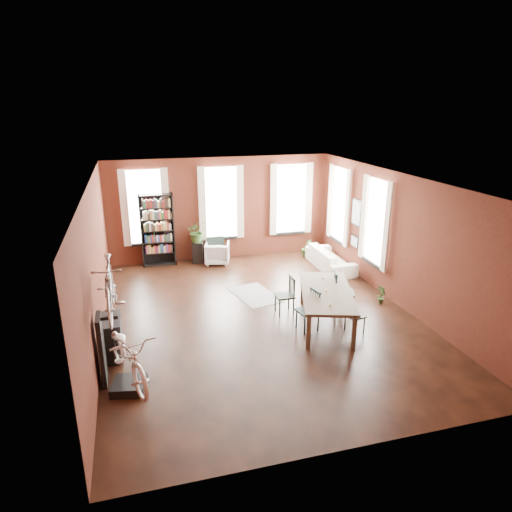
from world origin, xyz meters
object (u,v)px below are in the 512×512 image
object	(u,v)px
bookshelf	(158,230)
plant_stand	(198,252)
dining_chair_c	(355,315)
dining_chair_a	(308,311)
dining_table	(326,308)
console_table	(112,337)
bike_trainer	(129,386)
bicycle_floor	(126,331)
dining_chair_d	(344,292)
white_armchair	(217,252)
cream_sofa	(331,255)
dining_chair_b	(285,296)

from	to	relation	value
bookshelf	plant_stand	xyz separation A→B (m)	(1.18, -0.11, -0.77)
dining_chair_c	dining_chair_a	bearing A→B (deg)	58.52
dining_table	bookshelf	size ratio (longest dim) A/B	1.08
console_table	bike_trainer	bearing A→B (deg)	-76.95
bike_trainer	bicycle_floor	bearing A→B (deg)	42.05
bike_trainer	plant_stand	xyz separation A→B (m)	(2.17, 6.35, 0.25)
dining_chair_a	dining_chair_c	xyz separation A→B (m)	(0.96, -0.35, -0.07)
plant_stand	bike_trainer	bearing A→B (deg)	-108.86
dining_chair_d	bicycle_floor	world-z (taller)	bicycle_floor
dining_chair_a	console_table	size ratio (longest dim) A/B	1.15
dining_chair_a	dining_table	bearing A→B (deg)	95.27
white_armchair	bike_trainer	bearing A→B (deg)	81.06
cream_sofa	plant_stand	xyz separation A→B (m)	(-3.77, 1.59, -0.08)
dining_table	bike_trainer	xyz separation A→B (m)	(-4.30, -1.39, -0.33)
dining_chair_b	bicycle_floor	size ratio (longest dim) A/B	0.47
dining_chair_a	dining_chair_b	distance (m)	0.96
bookshelf	console_table	size ratio (longest dim) A/B	2.75
bike_trainer	dining_chair_b	bearing A→B (deg)	31.23
dining_chair_b	bookshelf	bearing A→B (deg)	-148.55
dining_table	console_table	xyz separation A→B (m)	(-4.60, -0.13, -0.01)
white_armchair	dining_chair_c	bearing A→B (deg)	126.72
bicycle_floor	white_armchair	bearing A→B (deg)	48.78
dining_chair_b	bicycle_floor	world-z (taller)	bicycle_floor
bike_trainer	dining_chair_c	bearing A→B (deg)	10.61
dining_chair_a	cream_sofa	world-z (taller)	dining_chair_a
dining_chair_d	plant_stand	xyz separation A→B (m)	(-2.80, 4.48, -0.18)
plant_stand	bicycle_floor	size ratio (longest dim) A/B	0.34
dining_chair_b	bike_trainer	bearing A→B (deg)	-58.72
white_armchair	bicycle_floor	bearing A→B (deg)	81.23
console_table	bicycle_floor	world-z (taller)	bicycle_floor
dining_chair_b	bike_trainer	distance (m)	4.22
dining_chair_d	cream_sofa	xyz separation A→B (m)	(0.97, 2.89, -0.10)
dining_chair_b	bookshelf	world-z (taller)	bookshelf
dining_chair_a	console_table	bearing A→B (deg)	-100.93
white_armchair	bike_trainer	distance (m)	6.68
bike_trainer	bicycle_floor	distance (m)	1.04
dining_chair_a	dining_chair_d	size ratio (longest dim) A/B	0.90
bookshelf	dining_chair_a	bearing A→B (deg)	-61.54
dining_chair_d	plant_stand	distance (m)	5.28
dining_chair_b	cream_sofa	bearing A→B (deg)	137.82
white_armchair	plant_stand	bearing A→B (deg)	-9.63
dining_table	dining_chair_d	size ratio (longest dim) A/B	2.34
dining_table	bike_trainer	distance (m)	4.53
bookshelf	white_armchair	xyz separation A→B (m)	(1.74, -0.37, -0.73)
dining_table	plant_stand	world-z (taller)	dining_table
dining_chair_d	console_table	xyz separation A→B (m)	(-5.26, -0.61, -0.11)
dining_chair_d	plant_stand	world-z (taller)	dining_chair_d
console_table	bookshelf	bearing A→B (deg)	76.17
dining_chair_b	bicycle_floor	xyz separation A→B (m)	(-3.56, -2.15, 0.67)
dining_chair_c	bike_trainer	distance (m)	4.87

